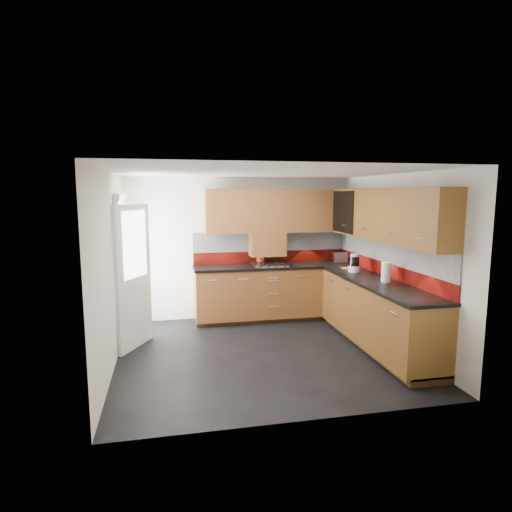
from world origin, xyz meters
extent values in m
cube|color=black|center=(0.00, 0.00, -0.01)|extent=(4.00, 3.80, 0.02)
cube|color=white|center=(0.00, 0.00, 2.45)|extent=(4.00, 3.80, 0.10)
cube|color=silver|center=(0.00, 1.84, 1.20)|extent=(4.00, 0.08, 2.64)
cube|color=silver|center=(0.00, -1.84, 1.20)|extent=(4.00, 0.08, 2.64)
cube|color=silver|center=(-1.94, 0.00, 1.20)|extent=(0.08, 3.80, 2.64)
cube|color=silver|center=(1.94, 0.00, 1.20)|extent=(0.08, 3.80, 2.64)
cube|color=brown|center=(0.55, 1.50, 0.48)|extent=(2.70, 0.60, 0.95)
cube|color=brown|center=(1.60, -0.10, 0.48)|extent=(0.60, 2.60, 0.95)
cube|color=#3C2610|center=(0.55, 1.53, 0.05)|extent=(2.70, 0.54, 0.10)
cube|color=#3C2610|center=(1.63, -0.10, 0.05)|extent=(0.54, 2.60, 0.10)
cube|color=black|center=(0.54, 1.49, 0.92)|extent=(2.72, 0.62, 0.04)
cube|color=black|center=(1.59, -0.12, 0.92)|extent=(0.62, 2.60, 0.04)
cube|color=maroon|center=(0.55, 1.79, 1.04)|extent=(2.70, 0.02, 0.20)
cube|color=silver|center=(0.55, 1.79, 1.31)|extent=(2.70, 0.02, 0.34)
cube|color=maroon|center=(1.89, 0.20, 1.04)|extent=(0.02, 3.20, 0.20)
cube|color=silver|center=(1.89, 0.20, 1.31)|extent=(0.02, 3.20, 0.34)
cube|color=brown|center=(0.65, 1.64, 1.84)|extent=(2.50, 0.33, 0.72)
cube|color=brown|center=(1.73, 0.04, 1.84)|extent=(0.33, 2.87, 0.72)
cube|color=silver|center=(0.50, 1.46, 1.63)|extent=(1.80, 0.01, 0.16)
cube|color=silver|center=(1.56, 0.00, 1.63)|extent=(0.01, 2.00, 0.16)
cube|color=brown|center=(0.45, 1.64, 1.28)|extent=(0.60, 0.33, 0.40)
cube|color=black|center=(1.56, 1.07, 1.84)|extent=(0.01, 0.80, 0.66)
cube|color=#FFD18C|center=(1.87, 1.07, 1.84)|extent=(0.01, 0.76, 0.64)
cube|color=black|center=(1.73, 1.07, 1.86)|extent=(0.29, 0.76, 0.01)
cylinder|color=black|center=(1.73, 0.82, 1.96)|extent=(0.07, 0.07, 0.16)
cylinder|color=black|center=(1.73, 0.97, 1.96)|extent=(0.07, 0.07, 0.16)
cylinder|color=white|center=(1.73, 1.12, 1.96)|extent=(0.07, 0.07, 0.16)
cylinder|color=black|center=(1.73, 1.27, 1.96)|extent=(0.07, 0.07, 0.16)
cube|color=white|center=(-1.86, 0.90, 1.02)|extent=(0.06, 0.95, 2.04)
cube|color=white|center=(-1.68, 0.55, 1.00)|extent=(0.42, 0.73, 1.98)
cube|color=white|center=(-1.65, 0.55, 1.45)|extent=(0.28, 0.50, 0.90)
cube|color=silver|center=(0.45, 1.48, 0.95)|extent=(0.56, 0.48, 0.02)
torus|color=black|center=(0.31, 1.37, 0.98)|extent=(0.12, 0.12, 0.02)
torus|color=black|center=(0.59, 1.37, 0.98)|extent=(0.12, 0.12, 0.02)
torus|color=black|center=(0.31, 1.59, 0.98)|extent=(0.12, 0.12, 0.02)
torus|color=black|center=(0.59, 1.59, 0.98)|extent=(0.12, 0.12, 0.02)
cube|color=black|center=(0.45, 1.25, 0.96)|extent=(0.42, 0.04, 0.02)
cylinder|color=red|center=(0.33, 1.64, 1.02)|extent=(0.12, 0.12, 0.15)
cylinder|color=#905839|center=(0.32, 1.66, 1.21)|extent=(0.06, 0.03, 0.31)
cylinder|color=#905839|center=(0.33, 1.66, 1.20)|extent=(0.06, 0.01, 0.29)
cylinder|color=#905839|center=(0.31, 1.65, 1.22)|extent=(0.05, 0.05, 0.33)
cylinder|color=#905839|center=(0.34, 1.66, 1.19)|extent=(0.05, 0.03, 0.27)
cylinder|color=#905839|center=(0.31, 1.64, 1.20)|extent=(0.02, 0.06, 0.30)
cube|color=silver|center=(1.75, 1.57, 1.03)|extent=(0.26, 0.18, 0.17)
cube|color=black|center=(1.75, 1.57, 1.12)|extent=(0.19, 0.05, 0.01)
cube|color=black|center=(1.75, 1.61, 1.12)|extent=(0.19, 0.05, 0.01)
cylinder|color=white|center=(1.57, 0.61, 0.99)|extent=(0.17, 0.17, 0.09)
cylinder|color=black|center=(1.57, 0.61, 1.11)|extent=(0.16, 0.16, 0.15)
cylinder|color=white|center=(1.57, 0.61, 1.20)|extent=(0.11, 0.11, 0.04)
cylinder|color=white|center=(1.67, -0.18, 1.07)|extent=(0.17, 0.17, 0.27)
cube|color=orange|center=(1.57, 0.89, 0.95)|extent=(0.16, 0.14, 0.02)
camera|label=1|loc=(-1.22, -5.40, 2.12)|focal=30.00mm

